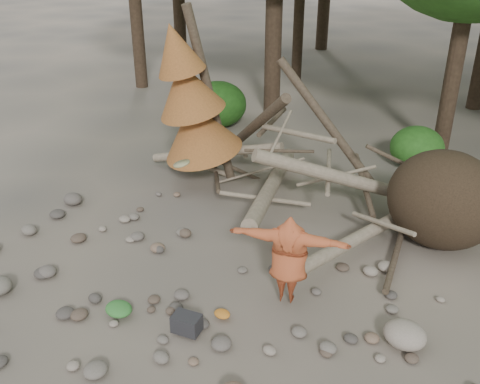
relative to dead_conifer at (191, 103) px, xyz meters
The scene contains 11 objects.
ground 5.05m from the dead_conifer, 47.26° to the right, with size 120.00×120.00×0.00m, color #514C44.
deadfall_pile 5.33m from the dead_conifer, ahead, with size 8.55×5.24×3.30m.
dead_conifer is the anchor object (origin of this frame).
bush_left 4.72m from the dead_conifer, 121.92° to the left, with size 1.80×1.80×1.44m, color #1F4F15.
bush_mid 6.11m from the dead_conifer, 48.52° to the left, with size 1.40×1.40×1.12m, color #2A651D.
frisbee_thrower 5.18m from the dead_conifer, 30.09° to the right, with size 3.12×1.22×2.20m.
backpack 5.79m from the dead_conifer, 49.48° to the right, with size 0.44×0.29×0.29m, color black.
cloth_green 5.47m from the dead_conifer, 62.39° to the right, with size 0.48×0.40×0.18m, color #2F702D.
cloth_orange 5.55m from the dead_conifer, 43.24° to the right, with size 0.28×0.23×0.10m, color #BF7020.
boulder_mid_right 7.02m from the dead_conifer, 19.97° to the right, with size 0.66×0.59×0.39m, color gray.
boulder_mid_left 3.53m from the dead_conifer, 122.12° to the right, with size 0.45×0.41×0.27m, color #575149.
Camera 1 is at (5.08, -5.48, 5.74)m, focal length 40.00 mm.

